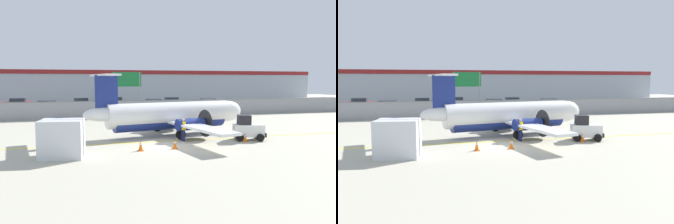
{
  "view_description": "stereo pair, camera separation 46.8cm",
  "coord_description": "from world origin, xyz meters",
  "views": [
    {
      "loc": [
        -5.78,
        -20.95,
        4.45
      ],
      "look_at": [
        1.45,
        5.6,
        1.8
      ],
      "focal_mm": 35.0,
      "sensor_mm": 36.0,
      "label": 1
    },
    {
      "loc": [
        -5.32,
        -21.07,
        4.45
      ],
      "look_at": [
        1.45,
        5.6,
        1.8
      ],
      "focal_mm": 35.0,
      "sensor_mm": 36.0,
      "label": 2
    }
  ],
  "objects": [
    {
      "name": "parked_car_2",
      "position": [
        -5.57,
        32.9,
        0.89
      ],
      "size": [
        4.24,
        2.09,
        1.58
      ],
      "rotation": [
        0.0,
        0.0,
        3.12
      ],
      "color": "black",
      "rests_on": "parking_lot_strip"
    },
    {
      "name": "parked_car_6",
      "position": [
        13.53,
        26.49,
        0.89
      ],
      "size": [
        4.28,
        2.18,
        1.58
      ],
      "rotation": [
        0.0,
        0.0,
        3.09
      ],
      "color": "navy",
      "rests_on": "parking_lot_strip"
    },
    {
      "name": "parked_car_4",
      "position": [
        5.17,
        27.16,
        0.89
      ],
      "size": [
        4.22,
        2.04,
        1.58
      ],
      "rotation": [
        0.0,
        0.0,
        0.01
      ],
      "color": "slate",
      "rests_on": "parking_lot_strip"
    },
    {
      "name": "cargo_container",
      "position": [
        -6.8,
        -1.28,
        1.1
      ],
      "size": [
        2.65,
        2.31,
        2.2
      ],
      "rotation": [
        0.0,
        0.0,
        -0.14
      ],
      "color": "silver",
      "rests_on": "ground"
    },
    {
      "name": "highway_sign",
      "position": [
        0.04,
        19.94,
        4.14
      ],
      "size": [
        3.6,
        0.14,
        5.5
      ],
      "color": "slate",
      "rests_on": "ground"
    },
    {
      "name": "parked_car_0",
      "position": [
        -15.17,
        34.62,
        0.89
      ],
      "size": [
        4.22,
        2.03,
        1.58
      ],
      "rotation": [
        0.0,
        0.0,
        3.13
      ],
      "color": "red",
      "rests_on": "parking_lot_strip"
    },
    {
      "name": "baggage_tug",
      "position": [
        6.38,
        0.92,
        0.86
      ],
      "size": [
        2.55,
        1.9,
        1.88
      ],
      "rotation": [
        0.0,
        0.0,
        -0.28
      ],
      "color": "silver",
      "rests_on": "ground"
    },
    {
      "name": "traffic_cone_far_right",
      "position": [
        8.02,
        4.67,
        0.31
      ],
      "size": [
        0.36,
        0.36,
        0.64
      ],
      "color": "orange",
      "rests_on": "ground"
    },
    {
      "name": "perimeter_fence",
      "position": [
        0.0,
        18.0,
        1.12
      ],
      "size": [
        98.0,
        0.1,
        2.1
      ],
      "color": "gray",
      "rests_on": "ground"
    },
    {
      "name": "traffic_cone_far_left",
      "position": [
        0.19,
        -0.73,
        0.31
      ],
      "size": [
        0.36,
        0.36,
        0.64
      ],
      "color": "orange",
      "rests_on": "ground"
    },
    {
      "name": "background_building",
      "position": [
        0.0,
        47.99,
        3.26
      ],
      "size": [
        91.0,
        8.1,
        6.5
      ],
      "color": "#A8B2BC",
      "rests_on": "ground"
    },
    {
      "name": "parking_lot_strip",
      "position": [
        0.0,
        29.5,
        0.06
      ],
      "size": [
        98.0,
        17.0,
        0.12
      ],
      "color": "#38383A",
      "rests_on": "ground"
    },
    {
      "name": "traffic_cone_near_right",
      "position": [
        -2.08,
        -0.74,
        0.31
      ],
      "size": [
        0.36,
        0.36,
        0.64
      ],
      "color": "orange",
      "rests_on": "ground"
    },
    {
      "name": "commuter_airplane",
      "position": [
        1.69,
        4.65,
        1.6
      ],
      "size": [
        14.03,
        16.02,
        4.92
      ],
      "rotation": [
        0.0,
        0.0,
        0.19
      ],
      "color": "white",
      "rests_on": "ground"
    },
    {
      "name": "parked_car_5",
      "position": [
        8.83,
        31.09,
        0.89
      ],
      "size": [
        4.35,
        2.33,
        1.58
      ],
      "rotation": [
        0.0,
        0.0,
        3.04
      ],
      "color": "#19662D",
      "rests_on": "parking_lot_strip"
    },
    {
      "name": "ground_crew_worker",
      "position": [
        1.53,
        1.69,
        0.95
      ],
      "size": [
        0.44,
        0.54,
        1.7
      ],
      "rotation": [
        0.0,
        0.0,
        0.37
      ],
      "color": "#191E4C",
      "rests_on": "ground"
    },
    {
      "name": "parked_car_3",
      "position": [
        -0.08,
        34.17,
        0.89
      ],
      "size": [
        4.23,
        2.07,
        1.58
      ],
      "rotation": [
        0.0,
        0.0,
        3.12
      ],
      "color": "#19662D",
      "rests_on": "parking_lot_strip"
    },
    {
      "name": "traffic_cone_near_left",
      "position": [
        5.86,
        0.33,
        0.31
      ],
      "size": [
        0.36,
        0.36,
        0.64
      ],
      "color": "orange",
      "rests_on": "ground"
    },
    {
      "name": "ground_plane",
      "position": [
        0.0,
        2.0,
        0.0
      ],
      "size": [
        140.0,
        140.0,
        0.01
      ],
      "color": "#B2AD99"
    },
    {
      "name": "parked_car_1",
      "position": [
        -10.24,
        26.84,
        0.89
      ],
      "size": [
        4.35,
        2.34,
        1.58
      ],
      "rotation": [
        0.0,
        0.0,
        3.04
      ],
      "color": "red",
      "rests_on": "parking_lot_strip"
    }
  ]
}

